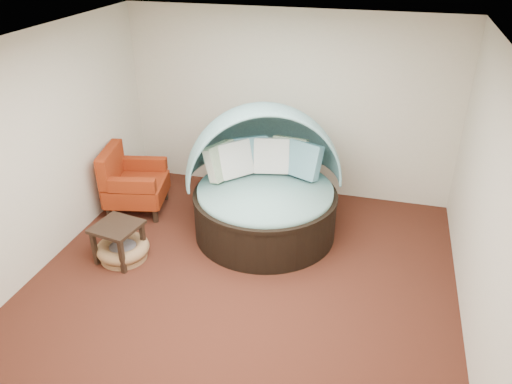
% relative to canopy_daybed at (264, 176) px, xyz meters
% --- Properties ---
extents(floor, '(5.00, 5.00, 0.00)m').
position_rel_canopy_daybed_xyz_m(floor, '(0.04, -1.21, -0.83)').
color(floor, '#4A1F15').
rests_on(floor, ground).
extents(wall_back, '(5.00, 0.00, 5.00)m').
position_rel_canopy_daybed_xyz_m(wall_back, '(0.04, 1.29, 0.57)').
color(wall_back, beige).
rests_on(wall_back, floor).
extents(wall_front, '(5.00, 0.00, 5.00)m').
position_rel_canopy_daybed_xyz_m(wall_front, '(0.04, -3.71, 0.57)').
color(wall_front, beige).
rests_on(wall_front, floor).
extents(wall_left, '(0.00, 5.00, 5.00)m').
position_rel_canopy_daybed_xyz_m(wall_left, '(-2.46, -1.21, 0.57)').
color(wall_left, beige).
rests_on(wall_left, floor).
extents(wall_right, '(0.00, 5.00, 5.00)m').
position_rel_canopy_daybed_xyz_m(wall_right, '(2.54, -1.21, 0.57)').
color(wall_right, beige).
rests_on(wall_right, floor).
extents(ceiling, '(5.00, 5.00, 0.00)m').
position_rel_canopy_daybed_xyz_m(ceiling, '(0.04, -1.21, 1.97)').
color(ceiling, white).
rests_on(ceiling, wall_back).
extents(canopy_daybed, '(2.54, 2.51, 1.78)m').
position_rel_canopy_daybed_xyz_m(canopy_daybed, '(0.00, 0.00, 0.00)').
color(canopy_daybed, black).
rests_on(canopy_daybed, floor).
extents(pet_basket, '(0.83, 0.83, 0.23)m').
position_rel_canopy_daybed_xyz_m(pet_basket, '(-1.57, -1.16, -0.70)').
color(pet_basket, brown).
rests_on(pet_basket, floor).
extents(red_armchair, '(1.00, 1.00, 0.99)m').
position_rel_canopy_daybed_xyz_m(red_armchair, '(-2.02, 0.00, -0.37)').
color(red_armchair, black).
rests_on(red_armchair, floor).
extents(side_table, '(0.62, 0.62, 0.51)m').
position_rel_canopy_daybed_xyz_m(side_table, '(-1.59, -1.20, -0.50)').
color(side_table, black).
rests_on(side_table, floor).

